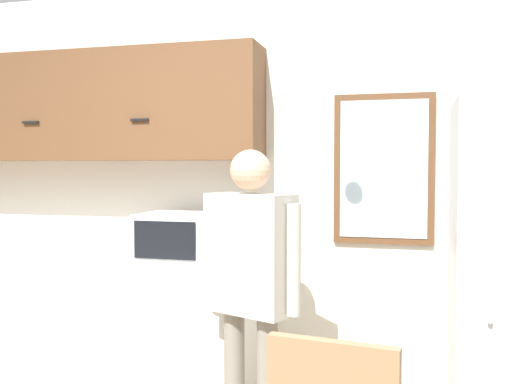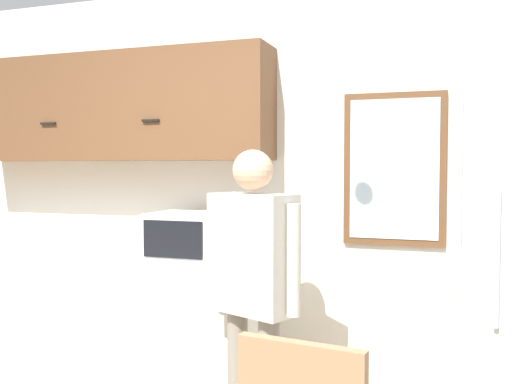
# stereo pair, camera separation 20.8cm
# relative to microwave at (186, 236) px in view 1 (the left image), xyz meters

# --- Properties ---
(back_wall) EXTENTS (6.00, 0.06, 2.70)m
(back_wall) POSITION_rel_microwave_xyz_m (0.40, 0.34, 0.27)
(back_wall) COLOR silver
(back_wall) RESTS_ON ground_plane
(counter) EXTENTS (2.23, 0.59, 0.94)m
(counter) POSITION_rel_microwave_xyz_m (-0.68, 0.01, -0.61)
(counter) COLOR silver
(counter) RESTS_ON ground_plane
(upper_cabinets) EXTENTS (2.23, 0.35, 0.71)m
(upper_cabinets) POSITION_rel_microwave_xyz_m (-0.68, 0.14, 0.83)
(upper_cabinets) COLOR brown
(microwave) EXTENTS (0.55, 0.42, 0.29)m
(microwave) POSITION_rel_microwave_xyz_m (0.00, 0.00, 0.00)
(microwave) COLOR white
(microwave) RESTS_ON counter
(person) EXTENTS (0.57, 0.38, 1.60)m
(person) POSITION_rel_microwave_xyz_m (0.54, -0.44, -0.11)
(person) COLOR gray
(person) RESTS_ON ground_plane
(window) EXTENTS (0.60, 0.05, 0.92)m
(window) POSITION_rel_microwave_xyz_m (1.18, 0.30, 0.42)
(window) COLOR brown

